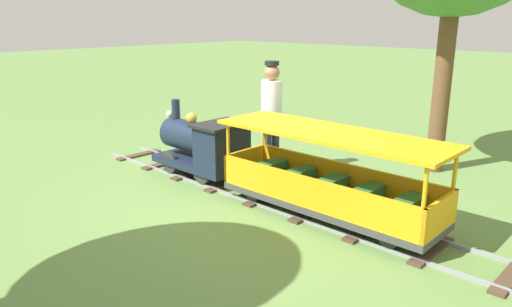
# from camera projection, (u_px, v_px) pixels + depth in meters

# --- Properties ---
(ground_plane) EXTENTS (60.00, 60.00, 0.00)m
(ground_plane) POSITION_uv_depth(u_px,v_px,m) (259.00, 195.00, 6.17)
(ground_plane) COLOR #608442
(track) EXTENTS (0.78, 6.40, 0.04)m
(track) POSITION_uv_depth(u_px,v_px,m) (268.00, 197.00, 6.08)
(track) COLOR gray
(track) RESTS_ON ground_plane
(locomotive) EXTENTS (0.74, 1.45, 1.02)m
(locomotive) POSITION_uv_depth(u_px,v_px,m) (204.00, 145.00, 6.73)
(locomotive) COLOR #192338
(locomotive) RESTS_ON ground_plane
(passenger_car) EXTENTS (0.84, 2.70, 0.97)m
(passenger_car) POSITION_uv_depth(u_px,v_px,m) (328.00, 183.00, 5.38)
(passenger_car) COLOR #3F3F3F
(passenger_car) RESTS_ON ground_plane
(conductor_person) EXTENTS (0.30, 0.30, 1.62)m
(conductor_person) POSITION_uv_depth(u_px,v_px,m) (272.00, 108.00, 6.87)
(conductor_person) COLOR #282D47
(conductor_person) RESTS_ON ground_plane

